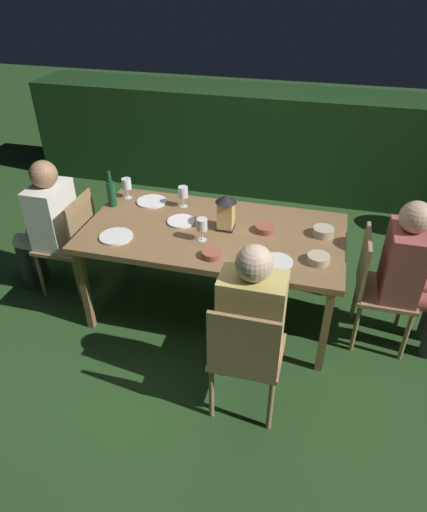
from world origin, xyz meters
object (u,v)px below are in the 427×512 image
(person_in_cream, at_px, (47,221))
(bowl_olives, at_px, (318,259))
(chair_side_left_b, at_px, (246,354))
(bowl_bread, at_px, (323,231))
(plate_b, at_px, (181,221))
(lantern_centerpiece, at_px, (226,210))
(person_in_rust, at_px, (411,271))
(wine_glass_c, at_px, (183,193))
(chair_head_near, at_px, (72,240))
(wine_glass_a, at_px, (202,226))
(plate_c, at_px, (152,202))
(person_in_mustard, at_px, (253,313))
(bowl_dip, at_px, (265,228))
(green_bottle_on_table, at_px, (111,193))
(bowl_salad, at_px, (212,254))
(plate_d, at_px, (277,262))
(chair_head_far, at_px, (377,285))
(wine_glass_b, at_px, (127,185))
(plate_a, at_px, (116,236))
(dining_table, at_px, (214,236))

(person_in_cream, relative_size, bowl_olives, 7.86)
(chair_side_left_b, bearing_deg, bowl_bread, 71.00)
(plate_b, xyz_separation_m, bowl_olives, (1.02, -0.28, 0.02))
(lantern_centerpiece, bearing_deg, plate_b, 179.14)
(person_in_rust, relative_size, wine_glass_c, 6.80)
(chair_head_near, relative_size, wine_glass_a, 5.15)
(wine_glass_c, bearing_deg, plate_c, 179.66)
(person_in_cream, bearing_deg, plate_b, 2.70)
(person_in_mustard, bearing_deg, person_in_rust, 35.78)
(bowl_bread, bearing_deg, bowl_olives, -91.85)
(bowl_dip, bearing_deg, green_bottle_on_table, 175.64)
(green_bottle_on_table, height_order, bowl_salad, green_bottle_on_table)
(person_in_cream, height_order, bowl_bread, person_in_cream)
(bowl_olives, bearing_deg, chair_head_near, 173.44)
(green_bottle_on_table, xyz_separation_m, bowl_olives, (1.63, -0.40, -0.08))
(person_in_mustard, relative_size, plate_d, 5.66)
(chair_head_far, bearing_deg, plate_b, 177.92)
(lantern_centerpiece, distance_m, plate_b, 0.37)
(chair_side_left_b, xyz_separation_m, wine_glass_b, (-1.23, 1.22, 0.39))
(green_bottle_on_table, bearing_deg, wine_glass_c, 12.95)
(chair_head_near, bearing_deg, person_in_cream, 180.00)
(bowl_salad, bearing_deg, person_in_mustard, -45.77)
(chair_side_left_b, xyz_separation_m, bowl_dip, (-0.06, 0.97, 0.29))
(chair_head_far, xyz_separation_m, wine_glass_b, (-2.00, 0.33, 0.39))
(plate_a, bearing_deg, dining_table, 22.73)
(chair_head_near, bearing_deg, dining_table, 0.00)
(person_in_cream, relative_size, lantern_centerpiece, 4.34)
(bowl_salad, bearing_deg, person_in_rust, 14.44)
(person_in_rust, distance_m, wine_glass_a, 1.45)
(chair_head_near, xyz_separation_m, person_in_cream, (-0.20, 0.00, 0.15))
(person_in_mustard, distance_m, lantern_centerpiece, 0.86)
(wine_glass_c, height_order, plate_a, wine_glass_c)
(dining_table, distance_m, bowl_salad, 0.35)
(wine_glass_c, xyz_separation_m, bowl_dip, (0.69, -0.22, -0.09))
(wine_glass_a, relative_size, wine_glass_c, 1.00)
(plate_d, bearing_deg, plate_c, 151.50)
(lantern_centerpiece, height_order, plate_a, lantern_centerpiece)
(person_in_mustard, bearing_deg, chair_head_near, 156.74)
(plate_b, height_order, plate_d, same)
(chair_head_near, height_order, plate_b, chair_head_near)
(plate_b, bearing_deg, bowl_salad, -48.90)
(green_bottle_on_table, height_order, bowl_bread, green_bottle_on_table)
(lantern_centerpiece, height_order, plate_c, lantern_centerpiece)
(plate_b, bearing_deg, person_in_cream, -177.30)
(person_in_mustard, distance_m, plate_a, 1.15)
(wine_glass_b, distance_m, bowl_dip, 1.20)
(dining_table, height_order, chair_side_left_b, chair_side_left_b)
(person_in_rust, relative_size, green_bottle_on_table, 3.96)
(dining_table, bearing_deg, bowl_bread, 9.29)
(wine_glass_a, bearing_deg, chair_head_near, 172.51)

